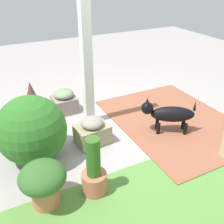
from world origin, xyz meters
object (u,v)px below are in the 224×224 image
at_px(porch_pillar, 86,44).
at_px(terracotta_pot_spiky, 32,98).
at_px(round_shrub, 32,130).
at_px(terracotta_pot_broad, 43,181).
at_px(stone_planter_nearest, 64,101).
at_px(terracotta_pot_tall, 94,174).
at_px(stone_planter_mid, 92,131).
at_px(dog, 169,114).

height_order(porch_pillar, terracotta_pot_spiky, porch_pillar).
distance_m(round_shrub, terracotta_pot_broad, 0.83).
distance_m(stone_planter_nearest, terracotta_pot_spiky, 0.55).
xyz_separation_m(porch_pillar, stone_planter_nearest, (0.25, -0.52, -1.09)).
bearing_deg(terracotta_pot_broad, stone_planter_nearest, -113.33).
xyz_separation_m(porch_pillar, terracotta_pot_tall, (0.54, 1.45, -1.03)).
distance_m(porch_pillar, terracotta_pot_tall, 1.86).
distance_m(stone_planter_nearest, terracotta_pot_tall, 1.99).
height_order(stone_planter_nearest, round_shrub, round_shrub).
bearing_deg(round_shrub, terracotta_pot_spiky, -100.80).
relative_size(porch_pillar, terracotta_pot_broad, 4.87).
bearing_deg(terracotta_pot_tall, stone_planter_nearest, -98.19).
height_order(stone_planter_nearest, stone_planter_mid, stone_planter_nearest).
height_order(terracotta_pot_spiky, terracotta_pot_tall, terracotta_pot_tall).
bearing_deg(stone_planter_mid, round_shrub, -1.11).
distance_m(porch_pillar, terracotta_pot_spiky, 1.45).
height_order(round_shrub, terracotta_pot_tall, round_shrub).
height_order(porch_pillar, dog, porch_pillar).
relative_size(stone_planter_nearest, dog, 0.54).
bearing_deg(stone_planter_mid, terracotta_pot_spiky, -65.97).
height_order(stone_planter_mid, terracotta_pot_tall, terracotta_pot_tall).
bearing_deg(round_shrub, terracotta_pot_broad, 85.18).
bearing_deg(terracotta_pot_broad, round_shrub, -94.82).
distance_m(terracotta_pot_spiky, terracotta_pot_broad, 2.12).
bearing_deg(terracotta_pot_broad, terracotta_pot_tall, 172.57).
distance_m(round_shrub, terracotta_pot_spiky, 1.31).
relative_size(stone_planter_mid, terracotta_pot_spiky, 0.83).
bearing_deg(stone_planter_mid, terracotta_pot_tall, 68.19).
bearing_deg(stone_planter_mid, terracotta_pot_broad, 42.29).
bearing_deg(terracotta_pot_tall, terracotta_pot_spiky, -84.10).
relative_size(porch_pillar, round_shrub, 2.88).
xyz_separation_m(porch_pillar, terracotta_pot_spiky, (0.76, -0.71, -1.01)).
xyz_separation_m(porch_pillar, stone_planter_mid, (0.19, 0.58, -1.10)).
bearing_deg(terracotta_pot_spiky, stone_planter_nearest, 158.95).
distance_m(round_shrub, dog, 1.98).
height_order(porch_pillar, stone_planter_mid, porch_pillar).
bearing_deg(terracotta_pot_broad, stone_planter_mid, -137.71).
distance_m(stone_planter_mid, dog, 1.18).
distance_m(round_shrub, terracotta_pot_tall, 1.02).
relative_size(stone_planter_nearest, terracotta_pot_tall, 0.58).
bearing_deg(terracotta_pot_tall, round_shrub, -62.40).
xyz_separation_m(stone_planter_nearest, terracotta_pot_broad, (0.82, 1.90, 0.12)).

